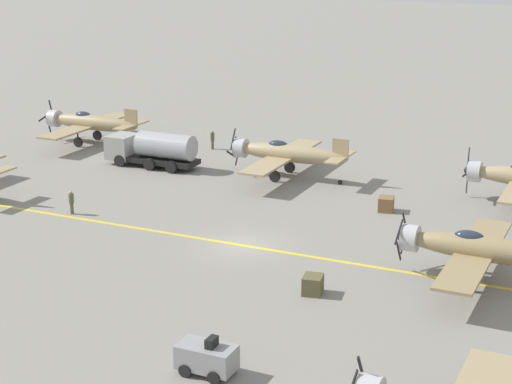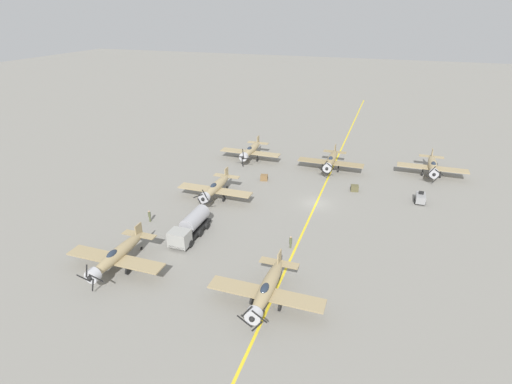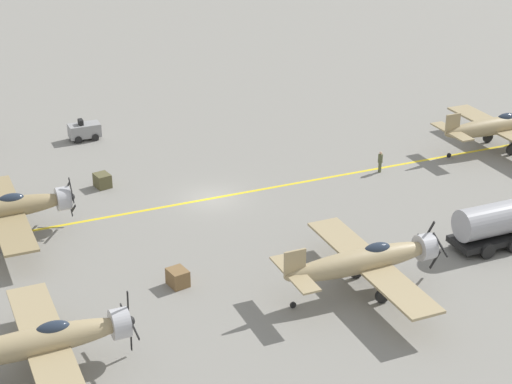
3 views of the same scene
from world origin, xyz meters
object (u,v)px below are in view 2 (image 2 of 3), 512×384
Objects in this scene: fuel_tanker at (190,227)px; ground_crew_walking at (150,216)px; airplane_mid_right at (216,188)px; airplane_near_right at (251,150)px; airplane_near_center at (331,160)px; tow_tractor at (421,198)px; supply_crate_mid_lane at (264,178)px; airplane_far_center at (267,289)px; ground_crew_inspecting at (291,242)px; supply_crate_by_tanker at (355,188)px; airplane_far_right at (117,255)px; airplane_near_left at (433,166)px.

ground_crew_walking is (7.44, -1.78, -0.56)m from fuel_tanker.
airplane_mid_right is 6.92× the size of ground_crew_walking.
airplane_near_right reaches higher than ground_crew_walking.
airplane_near_center reaches higher than tow_tractor.
supply_crate_mid_lane is (-10.81, -19.49, -0.43)m from ground_crew_walking.
airplane_mid_right is 26.00m from airplane_far_center.
tow_tractor is 1.55× the size of ground_crew_inspecting.
tow_tractor reaches higher than ground_crew_walking.
fuel_tanker is at bearing 80.98° from supply_crate_mid_lane.
fuel_tanker is 6.53× the size of supply_crate_by_tanker.
fuel_tanker is 35.85m from tow_tractor.
fuel_tanker reaches higher than ground_crew_walking.
airplane_far_right is 1.00× the size of airplane_near_center.
supply_crate_by_tanker is (10.19, -1.04, -0.28)m from tow_tractor.
supply_crate_by_tanker is (-5.37, -31.42, -1.50)m from airplane_far_center.
airplane_far_right is 6.92× the size of ground_crew_walking.
fuel_tanker is 28.97m from supply_crate_by_tanker.
ground_crew_inspecting is 1.37× the size of supply_crate_by_tanker.
airplane_near_left is at bearing -141.19° from ground_crew_walking.
ground_crew_inspecting is (0.42, 28.13, -1.10)m from airplane_near_center.
airplane_near_left is at bearing -100.07° from tow_tractor.
airplane_near_left is (-32.89, -21.41, 0.00)m from airplane_mid_right.
supply_crate_mid_lane is (10.25, -30.83, -1.50)m from airplane_far_center.
airplane_far_center is 9.80× the size of supply_crate_by_tanker.
airplane_near_center is at bearing 1.83° from airplane_near_left.
airplane_mid_right is 11.67m from fuel_tanker.
airplane_near_right is 9.77× the size of supply_crate_mid_lane.
ground_crew_inspecting is at bearing 122.36° from airplane_near_right.
airplane_near_center is 1.50× the size of fuel_tanker.
airplane_near_left is 45.49m from fuel_tanker.
airplane_near_right reaches higher than ground_crew_inspecting.
airplane_far_center is 11.25m from ground_crew_inspecting.
tow_tractor is (2.16, 12.16, -1.22)m from airplane_near_left.
supply_crate_by_tanker is (-18.99, -21.85, -1.00)m from fuel_tanker.
airplane_far_right is 9.77× the size of supply_crate_mid_lane.
airplane_far_center is at bearing 58.90° from airplane_near_left.
supply_crate_by_tanker is at bearing 33.51° from airplane_near_left.
airplane_near_right is (15.93, -39.79, -0.00)m from airplane_far_center.
airplane_near_right is at bearing 7.95° from airplane_near_center.
ground_crew_inspecting is at bearing 74.16° from supply_crate_by_tanker.
ground_crew_walking is 33.19m from supply_crate_by_tanker.
airplane_far_center is 46.08m from airplane_near_left.
airplane_mid_right is 1.00× the size of airplane_near_left.
ground_crew_inspecting is (-15.56, 28.60, -1.10)m from airplane_near_right.
airplane_near_center is 17.96m from airplane_near_left.
ground_crew_walking is 1.42× the size of supply_crate_by_tanker.
ground_crew_walking is 22.29m from supply_crate_mid_lane.
supply_crate_by_tanker is (12.35, 11.12, -1.50)m from airplane_near_left.
airplane_near_right is at bearing -83.09° from airplane_mid_right.
airplane_far_right is 1.50× the size of fuel_tanker.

